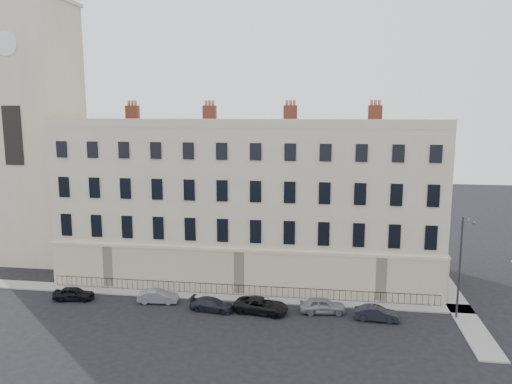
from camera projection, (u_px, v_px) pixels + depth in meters
ground at (302, 325)px, 38.79m from camera, size 160.00×160.00×0.00m
terrace at (250, 201)px, 50.10m from camera, size 36.22×12.22×17.00m
church_tower at (33, 90)px, 53.71m from camera, size 8.00×8.13×44.00m
pavement_terrace at (194, 295)px, 45.10m from camera, size 48.00×2.00×0.12m
pavement_east_return at (452, 296)px, 44.72m from camera, size 2.00×24.00×0.12m
railings at (238, 290)px, 44.83m from camera, size 35.00×0.04×0.96m
car_a at (74, 294)px, 43.89m from camera, size 3.65×1.85×1.19m
car_b at (158, 296)px, 43.26m from camera, size 3.56×1.54×1.14m
car_c at (212, 304)px, 41.58m from camera, size 3.90×1.96×1.09m
car_d at (261, 305)px, 41.15m from camera, size 4.74×2.72×1.24m
car_e at (322, 305)px, 41.09m from camera, size 3.96×2.01×1.29m
car_f at (377, 313)px, 39.64m from camera, size 3.58×1.44×1.16m
streetlamp at (461, 263)px, 39.20m from camera, size 0.69×1.76×8.37m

